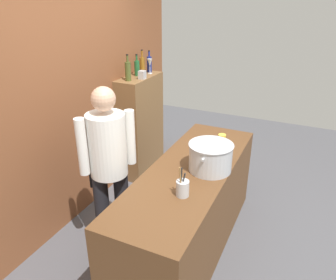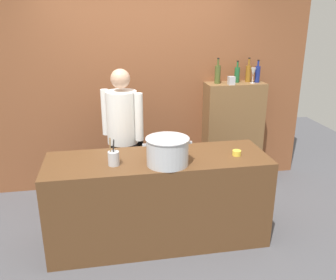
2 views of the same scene
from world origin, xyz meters
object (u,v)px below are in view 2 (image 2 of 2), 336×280
object	(u,v)px
utensil_crock	(114,158)
wine_bottle_olive	(218,74)
chef	(123,131)
stockpot_large	(167,151)
wine_bottle_amber	(248,73)
butter_jar	(237,153)
wine_bottle_green	(237,74)
wine_glass_tall	(253,72)
spice_tin_silver	(231,81)
wine_bottle_cobalt	(257,74)

from	to	relation	value
utensil_crock	wine_bottle_olive	distance (m)	1.96
chef	stockpot_large	size ratio (longest dim) A/B	3.65
wine_bottle_olive	wine_bottle_amber	xyz separation A→B (m)	(0.42, 0.04, -0.01)
butter_jar	wine_bottle_amber	xyz separation A→B (m)	(0.61, 1.31, 0.56)
chef	wine_bottle_green	world-z (taller)	chef
wine_glass_tall	spice_tin_silver	size ratio (longest dim) A/B	1.90
stockpot_large	wine_glass_tall	size ratio (longest dim) A/B	2.35
stockpot_large	wine_bottle_amber	world-z (taller)	wine_bottle_amber
wine_bottle_olive	wine_bottle_cobalt	distance (m)	0.53
utensil_crock	butter_jar	world-z (taller)	utensil_crock
wine_bottle_amber	wine_glass_tall	size ratio (longest dim) A/B	1.59
chef	wine_bottle_amber	xyz separation A→B (m)	(1.67, 0.56, 0.52)
chef	utensil_crock	world-z (taller)	chef
chef	butter_jar	size ratio (longest dim) A/B	19.71
wine_bottle_amber	wine_bottle_olive	bearing A→B (deg)	-174.90
wine_bottle_green	spice_tin_silver	size ratio (longest dim) A/B	2.68
butter_jar	wine_bottle_green	distance (m)	1.48
stockpot_large	butter_jar	world-z (taller)	stockpot_large
spice_tin_silver	wine_bottle_cobalt	bearing A→B (deg)	14.83
butter_jar	chef	bearing A→B (deg)	144.47
wine_bottle_green	wine_glass_tall	bearing A→B (deg)	-27.58
wine_bottle_amber	spice_tin_silver	bearing A→B (deg)	-151.49
wine_bottle_olive	stockpot_large	bearing A→B (deg)	-122.95
butter_jar	wine_bottle_amber	bearing A→B (deg)	65.10
wine_bottle_green	wine_bottle_cobalt	distance (m)	0.26
wine_glass_tall	spice_tin_silver	distance (m)	0.32
stockpot_large	wine_bottle_olive	bearing A→B (deg)	57.05
stockpot_large	butter_jar	size ratio (longest dim) A/B	5.40
wine_bottle_green	wine_bottle_cobalt	bearing A→B (deg)	-9.15
wine_glass_tall	butter_jar	bearing A→B (deg)	-117.55
spice_tin_silver	butter_jar	bearing A→B (deg)	-105.88
wine_bottle_olive	wine_glass_tall	world-z (taller)	wine_bottle_olive
chef	spice_tin_silver	bearing A→B (deg)	-126.37
utensil_crock	wine_bottle_olive	bearing A→B (deg)	43.49
chef	utensil_crock	xyz separation A→B (m)	(-0.13, -0.78, 0.00)
wine_bottle_olive	butter_jar	bearing A→B (deg)	-98.22
wine_bottle_amber	wine_bottle_green	distance (m)	0.16
wine_bottle_amber	wine_bottle_cobalt	world-z (taller)	wine_bottle_amber
stockpot_large	wine_bottle_green	world-z (taller)	wine_bottle_green
utensil_crock	stockpot_large	bearing A→B (deg)	-7.68
wine_bottle_cobalt	spice_tin_silver	distance (m)	0.40
wine_glass_tall	spice_tin_silver	world-z (taller)	wine_glass_tall
butter_jar	wine_glass_tall	size ratio (longest dim) A/B	0.43
wine_bottle_cobalt	spice_tin_silver	bearing A→B (deg)	-165.17
utensil_crock	spice_tin_silver	distance (m)	1.98
wine_bottle_cobalt	stockpot_large	bearing A→B (deg)	-136.24
wine_bottle_green	chef	bearing A→B (deg)	-160.06
utensil_crock	wine_bottle_cobalt	distance (m)	2.35
chef	butter_jar	bearing A→B (deg)	-178.17
chef	wine_bottle_olive	size ratio (longest dim) A/B	5.21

